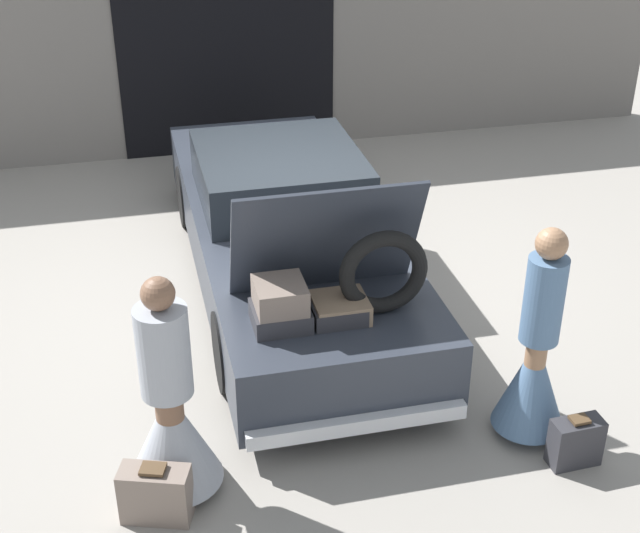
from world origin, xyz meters
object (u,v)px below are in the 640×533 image
person_left (171,418)px  person_right (535,364)px  car (286,231)px  suitcase_beside_right_person (576,442)px  suitcase_beside_left_person (156,494)px

person_left → person_right: (2.68, -0.01, 0.03)m
car → suitcase_beside_right_person: (1.52, -3.06, -0.40)m
person_right → suitcase_beside_left_person: bearing=92.1°
person_right → person_left: bearing=86.5°
person_left → person_right: person_right is taller
car → suitcase_beside_right_person: car is taller
car → suitcase_beside_left_person: car is taller
person_left → suitcase_beside_right_person: bearing=87.2°
suitcase_beside_right_person → car: bearing=116.5°
person_left → person_right: 2.68m
car → person_left: (-1.34, -2.63, 0.01)m
suitcase_beside_right_person → person_right: bearing=114.1°
suitcase_beside_left_person → person_right: bearing=5.3°
car → person_right: car is taller
car → suitcase_beside_right_person: 3.44m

